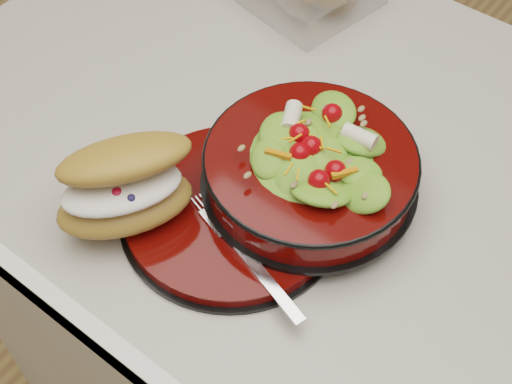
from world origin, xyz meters
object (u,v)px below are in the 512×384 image
Objects in this scene: island_counter at (336,336)px; croissant at (126,187)px; fork at (248,258)px; dinner_plate at (232,211)px; salad_bowl at (311,162)px.

island_counter is 0.59m from croissant.
dinner_plate is at bearing 69.97° from fork.
salad_bowl is 1.36× the size of croissant.
salad_bowl is 1.46× the size of fork.
island_counter is 7.03× the size of fork.
dinner_plate is 0.13m from croissant.
croissant is (-0.14, -0.16, 0.01)m from salad_bowl.
croissant is at bearing -130.67° from salad_bowl.
dinner_plate is (-0.09, -0.16, 0.46)m from island_counter.
croissant reaches higher than fork.
salad_bowl is at bearing 58.18° from dinner_plate.
dinner_plate is 1.40× the size of croissant.
dinner_plate is 1.03× the size of salad_bowl.
island_counter is 6.53× the size of croissant.
fork is at bearing -98.88° from island_counter.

